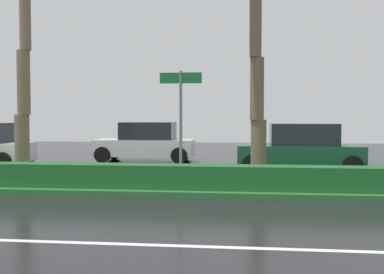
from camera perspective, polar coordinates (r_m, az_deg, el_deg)
name	(u,v)px	position (r m, az deg, el deg)	size (l,w,h in m)	color
ground_plane	(248,184)	(13.98, 6.89, -5.76)	(90.00, 42.00, 0.10)	black
near_lane_divider_stripe	(251,248)	(7.11, 7.32, -13.48)	(81.00, 0.14, 0.01)	white
median_strip	(248,184)	(12.98, 6.92, -5.85)	(85.50, 4.00, 0.15)	#2D6B33
median_hedge	(248,178)	(11.54, 6.99, -5.02)	(76.50, 0.70, 0.60)	#1E6028
street_name_sign	(181,112)	(12.03, -1.40, 3.08)	(1.10, 0.08, 3.00)	slate
car_in_traffic_second	(146,143)	(20.37, -5.73, -0.68)	(4.30, 2.02, 1.72)	white
car_in_traffic_third	(300,149)	(16.72, 13.23, -1.44)	(4.30, 2.02, 1.72)	#195133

